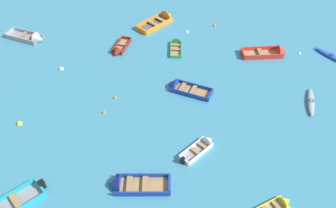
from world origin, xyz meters
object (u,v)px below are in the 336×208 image
Objects in this scene: rowboat_deep_blue_cluster_outer at (125,185)px; mooring_buoy_central at (61,69)px; mooring_buoy_between_boats_left at (187,32)px; rowboat_red_foreground_center at (273,53)px; mooring_buoy_outer_edge at (20,124)px; rowboat_maroon_center at (119,50)px; kayak_grey_far_left at (311,102)px; rowboat_yellow_back_row_right at (279,206)px; mooring_buoy_trailing at (299,54)px; rowboat_white_outer_left at (203,146)px; mooring_buoy_between_boats_right at (104,113)px; kayak_blue_near_left at (331,56)px; mooring_buoy_near_foreground at (215,26)px; rowboat_green_midfield_right at (176,44)px; rowboat_orange_midfield_left at (163,19)px; rowboat_deep_blue_distant_center at (180,87)px; mooring_buoy_far_field at (115,98)px; rowboat_grey_far_back at (33,38)px.

rowboat_deep_blue_cluster_outer is 14.78m from mooring_buoy_central.
rowboat_red_foreground_center is at bearing -11.59° from mooring_buoy_between_boats_left.
mooring_buoy_outer_edge is at bearing -120.93° from mooring_buoy_between_boats_left.
kayak_grey_far_left is at bearing -9.55° from rowboat_maroon_center.
rowboat_yellow_back_row_right reaches higher than mooring_buoy_trailing.
mooring_buoy_between_boats_right is (-8.47, 1.59, -0.16)m from rowboat_white_outer_left.
rowboat_yellow_back_row_right reaches higher than kayak_blue_near_left.
mooring_buoy_between_boats_left reaches higher than mooring_buoy_trailing.
rowboat_deep_blue_cluster_outer is at bearing -96.29° from mooring_buoy_near_foreground.
kayak_blue_near_left reaches higher than mooring_buoy_outer_edge.
kayak_grey_far_left reaches higher than mooring_buoy_between_boats_right.
rowboat_green_midfield_right is 11.03× the size of mooring_buoy_trailing.
rowboat_orange_midfield_left reaches higher than kayak_blue_near_left.
mooring_buoy_central is (-22.27, -0.97, -0.16)m from kayak_grey_far_left.
rowboat_maroon_center is 8.75× the size of mooring_buoy_near_foreground.
rowboat_deep_blue_distant_center is at bearing 117.65° from rowboat_white_outer_left.
rowboat_green_midfield_right reaches higher than mooring_buoy_far_field.
rowboat_grey_far_back is 27.34m from kayak_grey_far_left.
rowboat_deep_blue_distant_center reaches higher than mooring_buoy_between_boats_left.
mooring_buoy_near_foreground is (8.30, 7.11, -0.17)m from rowboat_maroon_center.
kayak_grey_far_left is at bearing -105.24° from kayak_blue_near_left.
mooring_buoy_outer_edge is 7.33m from mooring_buoy_central.
rowboat_deep_blue_cluster_outer is (5.88, -14.84, 0.03)m from rowboat_maroon_center.
mooring_buoy_outer_edge is at bearing -142.18° from rowboat_red_foreground_center.
rowboat_white_outer_left is at bearing -23.11° from mooring_buoy_far_field.
mooring_buoy_trailing is at bearing 9.49° from rowboat_grey_far_back.
mooring_buoy_far_field is at bearing 152.35° from rowboat_yellow_back_row_right.
rowboat_deep_blue_cluster_outer is at bearing -47.10° from mooring_buoy_central.
mooring_buoy_trailing is at bearing 59.23° from rowboat_deep_blue_cluster_outer.
rowboat_maroon_center is 0.71× the size of rowboat_deep_blue_cluster_outer.
rowboat_deep_blue_distant_center is at bearing -147.76° from kayak_blue_near_left.
mooring_buoy_between_boats_right is at bearing -137.63° from rowboat_red_foreground_center.
rowboat_red_foreground_center reaches higher than mooring_buoy_outer_edge.
kayak_blue_near_left is 7.51m from kayak_grey_far_left.
rowboat_maroon_center is at bearing 135.51° from rowboat_white_outer_left.
rowboat_grey_far_back reaches higher than rowboat_white_outer_left.
rowboat_red_foreground_center is at bearing -31.00° from mooring_buoy_near_foreground.
kayak_blue_near_left is at bearing 32.68° from mooring_buoy_outer_edge.
mooring_buoy_between_boats_right is (-4.10, 6.37, -0.20)m from rowboat_deep_blue_cluster_outer.
rowboat_red_foreground_center is 12.76× the size of mooring_buoy_near_foreground.
rowboat_yellow_back_row_right is at bearing -33.61° from rowboat_white_outer_left.
rowboat_maroon_center reaches higher than rowboat_green_midfield_right.
rowboat_green_midfield_right is 9.54m from mooring_buoy_far_field.
mooring_buoy_between_boats_left is at bearing 90.54° from rowboat_deep_blue_cluster_outer.
mooring_buoy_near_foreground is (-9.79, 10.15, -0.16)m from kayak_grey_far_left.
mooring_buoy_central is at bearing -137.20° from mooring_buoy_between_boats_left.
mooring_buoy_between_boats_left is 0.69× the size of mooring_buoy_outer_edge.
rowboat_yellow_back_row_right is 9.71× the size of mooring_buoy_far_field.
rowboat_maroon_center is at bearing -167.37° from rowboat_red_foreground_center.
mooring_buoy_between_boats_right is at bearing -140.76° from mooring_buoy_trailing.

